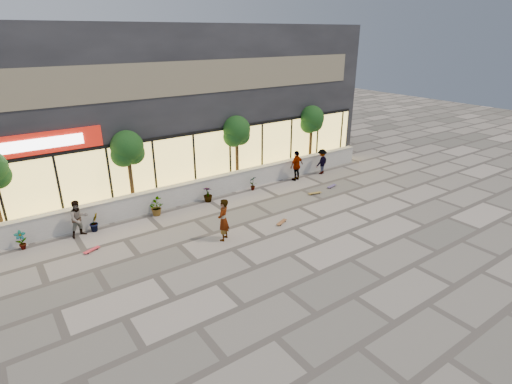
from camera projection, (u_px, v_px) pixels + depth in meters
ground at (290, 254)px, 15.62m from camera, size 80.00×80.00×0.00m
planter_wall at (204, 188)px, 20.73m from camera, size 22.00×0.42×1.04m
retail_building at (157, 102)px, 23.50m from camera, size 24.00×9.17×8.50m
shrub_a at (21, 240)px, 15.82m from camera, size 0.43×0.29×0.81m
shrub_b at (94, 222)px, 17.31m from camera, size 0.57×0.57×0.81m
shrub_c at (155, 207)px, 18.81m from camera, size 0.68×0.77×0.81m
shrub_d at (208, 194)px, 20.30m from camera, size 0.64×0.64×0.81m
shrub_e at (253, 183)px, 21.80m from camera, size 0.46×0.35×0.81m
tree_midwest at (128, 150)px, 18.47m from camera, size 1.60×1.50×3.92m
tree_mideast at (237, 133)px, 21.68m from camera, size 1.60×1.50×3.92m
tree_east at (312, 121)px, 24.62m from camera, size 1.60×1.50×3.92m
skater_center at (223, 220)px, 16.39m from camera, size 0.79×0.75×1.82m
skater_left at (79, 219)px, 16.72m from camera, size 0.91×0.78×1.62m
skater_right_near at (297, 166)px, 23.10m from camera, size 1.10×0.61×1.77m
skater_right_far at (322, 162)px, 24.22m from camera, size 1.10×0.80×1.53m
skateboard_center at (282, 222)px, 18.09m from camera, size 0.73×0.45×0.09m
skateboard_left at (92, 250)px, 15.79m from camera, size 0.70×0.41×0.08m
skateboard_right_near at (315, 193)px, 21.35m from camera, size 0.78×0.36×0.09m
skateboard_right_far at (332, 186)px, 22.31m from camera, size 0.75×0.35×0.09m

